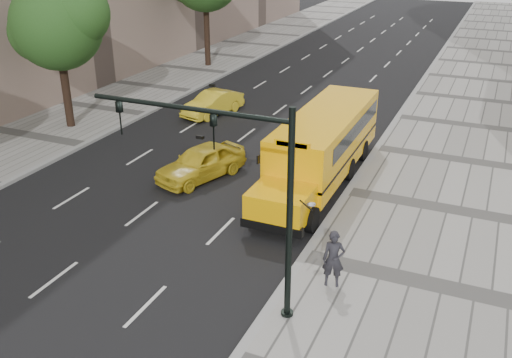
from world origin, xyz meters
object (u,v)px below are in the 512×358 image
at_px(taxi_near, 201,162).
at_px(taxi_far, 213,103).
at_px(school_bus, 324,141).
at_px(traffic_signal, 242,183).
at_px(tree_b, 58,24).
at_px(pedestrian, 334,259).

height_order(taxi_near, taxi_far, taxi_near).
height_order(school_bus, traffic_signal, traffic_signal).
bearing_deg(school_bus, taxi_near, -156.52).
bearing_deg(tree_b, school_bus, -3.53).
bearing_deg(tree_b, taxi_near, -17.33).
distance_m(tree_b, pedestrian, 20.46).
bearing_deg(tree_b, taxi_far, 41.61).
bearing_deg(school_bus, pedestrian, -70.46).
distance_m(taxi_near, traffic_signal, 10.27).
bearing_deg(traffic_signal, pedestrian, 42.06).
height_order(tree_b, school_bus, tree_b).
bearing_deg(traffic_signal, taxi_far, 120.26).
bearing_deg(taxi_far, pedestrian, -36.28).
xyz_separation_m(tree_b, pedestrian, (17.78, -9.00, -4.65)).
bearing_deg(traffic_signal, taxi_near, 125.88).
xyz_separation_m(taxi_near, taxi_far, (-3.85, 8.48, -0.06)).
relative_size(tree_b, school_bus, 0.70).
xyz_separation_m(school_bus, traffic_signal, (0.69, -10.04, 2.33)).
height_order(taxi_near, pedestrian, pedestrian).
height_order(tree_b, traffic_signal, tree_b).
bearing_deg(pedestrian, tree_b, 138.11).
distance_m(tree_b, taxi_far, 9.55).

